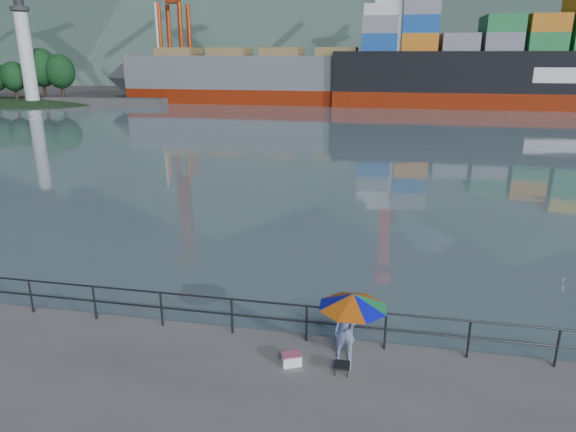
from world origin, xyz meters
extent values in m
cube|color=slate|center=(0.00, 130.00, 0.00)|extent=(500.00, 280.00, 0.00)
cube|color=#514F4C|center=(10.00, 93.00, 0.00)|extent=(200.00, 40.00, 0.40)
cylinder|color=#2D3033|center=(0.00, 1.70, 1.00)|extent=(22.00, 0.05, 0.05)
cylinder|color=#2D3033|center=(0.00, 1.70, 0.55)|extent=(22.00, 0.05, 0.05)
cube|color=#2D3033|center=(0.00, 1.70, 0.50)|extent=(22.00, 0.06, 1.00)
cone|color=#385147|center=(-140.00, 190.00, 27.50)|extent=(228.80, 228.80, 55.00)
ellipsoid|color=#263F1E|center=(-55.00, 62.00, 0.00)|extent=(48.00, 26.40, 8.40)
cylinder|color=white|center=(-49.00, 61.00, 6.50)|extent=(2.00, 2.00, 13.00)
cylinder|color=#2D2D2D|center=(-49.00, 61.00, 14.00)|extent=(1.80, 1.80, 2.00)
cube|color=yellow|center=(10.00, 92.00, 2.60)|extent=(6.00, 2.40, 5.20)
cube|color=gray|center=(16.50, 92.00, 1.30)|extent=(6.00, 2.40, 2.60)
cube|color=gray|center=(23.00, 92.00, 1.30)|extent=(6.00, 2.40, 2.60)
cube|color=red|center=(29.50, 92.00, 3.90)|extent=(6.00, 2.40, 7.80)
cube|color=orange|center=(36.00, 92.00, 2.60)|extent=(6.00, 2.40, 5.20)
cube|color=orange|center=(10.00, 95.00, 1.30)|extent=(6.00, 2.40, 2.60)
cube|color=#194CA5|center=(16.50, 95.00, 1.30)|extent=(6.00, 2.40, 2.60)
cube|color=red|center=(23.00, 95.00, 2.60)|extent=(6.00, 2.40, 5.20)
cube|color=yellow|center=(29.50, 95.00, 3.90)|extent=(6.00, 2.40, 7.80)
cube|color=gray|center=(36.00, 95.00, 1.30)|extent=(6.00, 2.40, 2.60)
imported|color=navy|center=(4.04, 1.09, 0.75)|extent=(0.58, 0.41, 1.50)
cylinder|color=white|center=(4.23, 0.63, 0.91)|extent=(0.04, 0.04, 1.81)
cone|color=#E15C11|center=(4.23, 0.63, 1.81)|extent=(2.15, 2.15, 0.33)
cube|color=black|center=(4.04, 0.46, 0.22)|extent=(0.37, 0.37, 0.05)
cube|color=#2D3033|center=(4.04, 0.46, 0.10)|extent=(0.31, 0.31, 0.19)
cube|color=white|center=(2.82, 0.56, 0.13)|extent=(0.54, 0.46, 0.26)
cylinder|color=black|center=(3.89, 1.89, 0.00)|extent=(0.48, 1.77, 1.28)
cube|color=maroon|center=(-11.48, 71.70, 0.75)|extent=(50.74, 8.78, 2.50)
cube|color=slate|center=(-11.48, 71.70, 4.50)|extent=(50.74, 8.78, 5.00)
cube|color=silver|center=(4.76, 71.70, 10.50)|extent=(9.00, 7.38, 7.00)
cube|color=maroon|center=(28.28, 71.70, 0.75)|extent=(64.11, 10.68, 2.50)
cube|color=black|center=(28.28, 71.70, 4.80)|extent=(64.11, 10.68, 5.60)
camera|label=1|loc=(4.82, -9.93, 7.11)|focal=32.00mm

